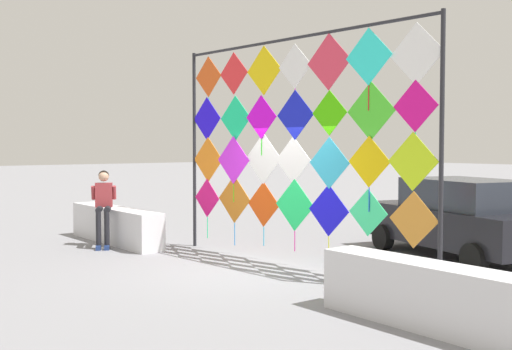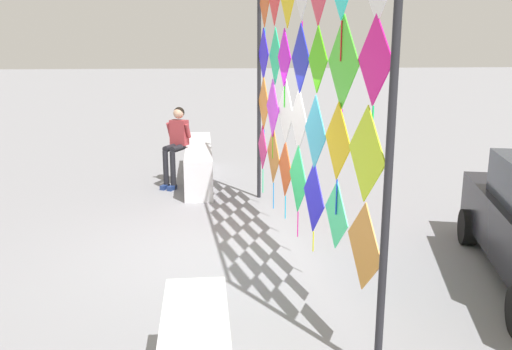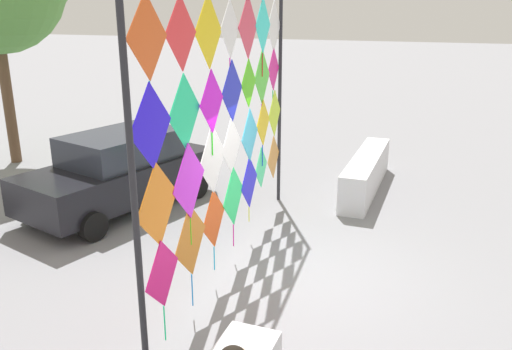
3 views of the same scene
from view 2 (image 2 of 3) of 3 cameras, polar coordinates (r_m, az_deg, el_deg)
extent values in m
plane|color=gray|center=(7.88, -2.72, -8.13)|extent=(120.00, 120.00, 0.00)
cube|color=silver|center=(11.90, -5.97, 1.27)|extent=(3.49, 0.54, 0.79)
cylinder|color=#232328|center=(10.27, 0.32, 8.85)|extent=(0.07, 0.07, 4.14)
cylinder|color=#232328|center=(4.60, 13.78, 2.65)|extent=(0.07, 0.07, 4.14)
cube|color=#E51274|center=(9.95, 0.68, 2.89)|extent=(0.80, 0.07, 0.81)
cylinder|color=#16E585|center=(10.09, 0.73, -0.61)|extent=(0.02, 0.02, 0.45)
cube|color=orange|center=(9.13, 1.81, 2.10)|extent=(0.96, 0.09, 0.96)
cylinder|color=#1681E5|center=(9.30, 1.84, -2.17)|extent=(0.02, 0.02, 0.46)
cube|color=#E1470E|center=(8.34, 3.06, 0.66)|extent=(0.86, 0.08, 0.86)
cylinder|color=#16ADE5|center=(8.50, 3.08, -3.38)|extent=(0.02, 0.02, 0.37)
cube|color=#1FE86D|center=(7.54, 4.40, -0.40)|extent=(0.94, 0.08, 0.94)
cylinder|color=#E51695|center=(7.72, 4.38, -5.13)|extent=(0.02, 0.02, 0.37)
cube|color=#1512EA|center=(6.78, 6.02, -2.31)|extent=(0.89, 0.08, 0.89)
cylinder|color=yellow|center=(6.97, 5.98, -6.90)|extent=(0.02, 0.02, 0.27)
cube|color=#38ED90|center=(6.04, 8.36, -4.15)|extent=(0.77, 0.07, 0.77)
cube|color=orange|center=(5.28, 11.18, -7.34)|extent=(0.87, 0.08, 0.87)
cube|color=orange|center=(9.82, 0.80, 7.50)|extent=(0.94, 0.09, 0.95)
cylinder|color=#1687E5|center=(9.90, 0.85, 3.93)|extent=(0.02, 0.02, 0.29)
cube|color=#D727F6|center=(9.01, 1.74, 6.98)|extent=(0.95, 0.09, 0.95)
cylinder|color=#36E516|center=(9.11, 1.77, 2.87)|extent=(0.02, 0.02, 0.36)
cube|color=white|center=(8.19, 3.10, 6.61)|extent=(0.97, 0.09, 0.97)
cube|color=white|center=(7.43, 4.47, 5.75)|extent=(0.86, 0.08, 0.87)
cube|color=#2EAED5|center=(6.59, 6.17, 4.46)|extent=(0.89, 0.08, 0.89)
cylinder|color=#E54716|center=(6.71, 6.13, -0.42)|extent=(0.02, 0.02, 0.27)
cube|color=#E5B907|center=(5.80, 8.50, 3.52)|extent=(0.83, 0.08, 0.83)
cylinder|color=blue|center=(5.94, 8.39, -2.28)|extent=(0.02, 0.02, 0.39)
cube|color=#BCE218|center=(5.05, 11.40, 2.13)|extent=(0.89, 0.08, 0.89)
cube|color=#1E0CF6|center=(9.80, 0.78, 12.50)|extent=(0.89, 0.08, 0.90)
cube|color=#16E68E|center=(8.94, 2.02, 12.27)|extent=(0.90, 0.08, 0.90)
cube|color=#DC0AEA|center=(8.16, 2.95, 12.13)|extent=(0.83, 0.08, 0.83)
cylinder|color=#23E516|center=(8.19, 2.97, 8.14)|extent=(0.02, 0.02, 0.31)
cube|color=#131DCC|center=(7.31, 4.64, 12.01)|extent=(0.90, 0.08, 0.90)
cube|color=#43D207|center=(6.53, 6.44, 11.86)|extent=(0.77, 0.07, 0.77)
cube|color=#45D32A|center=(5.72, 9.04, 11.51)|extent=(0.95, 0.09, 0.95)
cylinder|color=#C316E5|center=(5.79, 8.89, 4.74)|extent=(0.02, 0.02, 0.42)
cube|color=#E10F81|center=(4.95, 12.26, 11.61)|extent=(0.79, 0.07, 0.79)
cylinder|color=#16E575|center=(5.01, 12.04, 4.99)|extent=(0.02, 0.02, 0.37)
cube|color=#E15018|center=(9.78, 0.90, 17.59)|extent=(0.84, 0.08, 0.84)
cylinder|color=#16ACE5|center=(9.76, 0.94, 14.35)|extent=(0.02, 0.02, 0.27)
cylinder|color=#E516AF|center=(7.34, 4.81, 14.19)|extent=(0.02, 0.02, 0.39)
cylinder|color=red|center=(5.75, 8.88, 13.63)|extent=(0.02, 0.02, 0.40)
cylinder|color=#16B2E5|center=(4.95, 12.49, 13.01)|extent=(0.02, 0.02, 0.37)
cylinder|color=black|center=(11.34, -9.38, 0.54)|extent=(0.11, 0.11, 0.79)
cylinder|color=black|center=(11.43, -8.88, 2.84)|extent=(0.44, 0.32, 0.13)
cube|color=navy|center=(11.37, -9.47, -1.24)|extent=(0.26, 0.20, 0.09)
cylinder|color=black|center=(11.25, -8.65, 0.46)|extent=(0.11, 0.11, 0.79)
cylinder|color=black|center=(11.34, -8.15, 2.78)|extent=(0.44, 0.32, 0.13)
cube|color=navy|center=(11.28, -8.74, -1.33)|extent=(0.26, 0.20, 0.09)
cube|color=#993338|center=(11.52, -8.01, 4.41)|extent=(0.35, 0.41, 0.52)
sphere|color=tan|center=(11.46, -8.07, 6.39)|extent=(0.22, 0.22, 0.22)
sphere|color=black|center=(11.48, -8.02, 6.47)|extent=(0.22, 0.22, 0.22)
cylinder|color=#993338|center=(11.61, -9.00, 4.70)|extent=(0.19, 0.16, 0.31)
cylinder|color=#993338|center=(11.38, -7.11, 4.59)|extent=(0.19, 0.16, 0.31)
cylinder|color=black|center=(8.72, 21.23, -5.07)|extent=(0.56, 0.34, 0.53)
camera|label=1|loc=(6.41, -105.04, -10.29)|focal=44.14mm
camera|label=3|loc=(14.35, -13.05, 17.03)|focal=36.94mm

